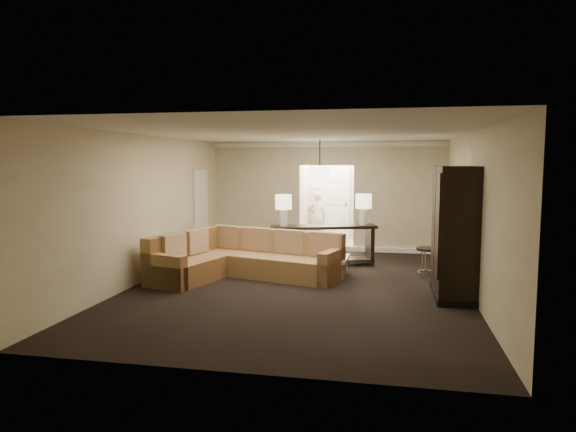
% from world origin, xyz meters
% --- Properties ---
extents(ground, '(8.00, 8.00, 0.00)m').
position_xyz_m(ground, '(0.00, 0.00, 0.00)').
color(ground, black).
rests_on(ground, ground).
extents(wall_back, '(6.00, 0.04, 2.80)m').
position_xyz_m(wall_back, '(0.00, 4.00, 1.40)').
color(wall_back, beige).
rests_on(wall_back, ground).
extents(wall_front, '(6.00, 0.04, 2.80)m').
position_xyz_m(wall_front, '(0.00, -4.00, 1.40)').
color(wall_front, beige).
rests_on(wall_front, ground).
extents(wall_left, '(0.04, 8.00, 2.80)m').
position_xyz_m(wall_left, '(-3.00, 0.00, 1.40)').
color(wall_left, beige).
rests_on(wall_left, ground).
extents(wall_right, '(0.04, 8.00, 2.80)m').
position_xyz_m(wall_right, '(3.00, 0.00, 1.40)').
color(wall_right, beige).
rests_on(wall_right, ground).
extents(ceiling, '(6.00, 8.00, 0.02)m').
position_xyz_m(ceiling, '(0.00, 0.00, 2.80)').
color(ceiling, silver).
rests_on(ceiling, wall_back).
extents(crown_molding, '(6.00, 0.10, 0.12)m').
position_xyz_m(crown_molding, '(0.00, 3.95, 2.73)').
color(crown_molding, white).
rests_on(crown_molding, wall_back).
extents(baseboard, '(6.00, 0.10, 0.12)m').
position_xyz_m(baseboard, '(0.00, 3.95, 0.06)').
color(baseboard, white).
rests_on(baseboard, ground).
extents(side_door, '(0.05, 0.90, 2.10)m').
position_xyz_m(side_door, '(-2.97, 2.80, 1.05)').
color(side_door, white).
rests_on(side_door, ground).
extents(foyer, '(1.44, 2.02, 2.80)m').
position_xyz_m(foyer, '(0.00, 5.34, 1.30)').
color(foyer, silver).
rests_on(foyer, ground).
extents(sectional_sofa, '(3.61, 2.62, 0.92)m').
position_xyz_m(sectional_sofa, '(-1.26, 0.51, 0.37)').
color(sectional_sofa, brown).
rests_on(sectional_sofa, ground).
extents(coffee_table, '(0.98, 0.98, 0.40)m').
position_xyz_m(coffee_table, '(0.33, 1.00, 0.20)').
color(coffee_table, beige).
rests_on(coffee_table, ground).
extents(console_table, '(2.36, 1.22, 0.89)m').
position_xyz_m(console_table, '(0.19, 2.00, 0.53)').
color(console_table, black).
rests_on(console_table, ground).
extents(armoire, '(0.66, 1.54, 2.21)m').
position_xyz_m(armoire, '(2.69, -0.18, 1.06)').
color(armoire, black).
rests_on(armoire, ground).
extents(drink_table, '(0.47, 0.47, 0.59)m').
position_xyz_m(drink_table, '(2.38, 1.20, 0.42)').
color(drink_table, black).
rests_on(drink_table, ground).
extents(table_lamp_left, '(0.36, 0.36, 0.68)m').
position_xyz_m(table_lamp_left, '(-0.66, 1.72, 1.35)').
color(table_lamp_left, silver).
rests_on(table_lamp_left, console_table).
extents(table_lamp_right, '(0.36, 0.36, 0.68)m').
position_xyz_m(table_lamp_right, '(1.04, 2.28, 1.35)').
color(table_lamp_right, silver).
rests_on(table_lamp_right, console_table).
extents(pendant_light, '(0.38, 0.38, 1.09)m').
position_xyz_m(pendant_light, '(0.00, 2.70, 1.95)').
color(pendant_light, black).
rests_on(pendant_light, ceiling).
extents(person, '(0.66, 0.53, 1.61)m').
position_xyz_m(person, '(-0.45, 5.47, 0.80)').
color(person, beige).
rests_on(person, ground).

